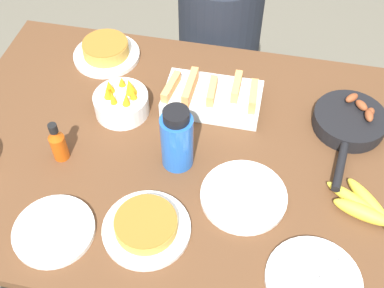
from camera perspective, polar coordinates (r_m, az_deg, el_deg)
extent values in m
plane|color=#666051|center=(2.03, 0.00, -13.67)|extent=(14.00, 14.00, 0.00)
cube|color=brown|center=(1.43, 0.00, -1.21)|extent=(1.48, 0.98, 0.03)
cylinder|color=brown|center=(2.15, -15.62, 4.60)|extent=(0.07, 0.07, 0.69)
cylinder|color=brown|center=(2.03, 21.81, -1.23)|extent=(0.07, 0.07, 0.69)
ellipsoid|color=yellow|center=(1.37, 20.20, -6.42)|extent=(0.13, 0.15, 0.04)
ellipsoid|color=yellow|center=(1.36, 19.10, -6.67)|extent=(0.19, 0.13, 0.03)
ellipsoid|color=yellow|center=(1.34, 19.50, -7.62)|extent=(0.16, 0.08, 0.04)
cube|color=silver|center=(1.53, 2.44, 5.42)|extent=(0.30, 0.18, 0.05)
cube|color=#F29E56|center=(1.50, -2.50, 6.74)|extent=(0.04, 0.12, 0.04)
cube|color=#F29E56|center=(1.49, -0.22, 6.65)|extent=(0.03, 0.14, 0.05)
cube|color=#F29E56|center=(1.49, 2.38, 6.23)|extent=(0.03, 0.10, 0.04)
cube|color=#F29E56|center=(1.51, 5.29, 6.74)|extent=(0.02, 0.11, 0.04)
cube|color=#F29E56|center=(1.47, 7.25, 5.56)|extent=(0.03, 0.11, 0.05)
cylinder|color=black|center=(1.55, 17.94, 2.09)|extent=(0.21, 0.21, 0.01)
cylinder|color=black|center=(1.53, 18.17, 2.74)|extent=(0.22, 0.22, 0.04)
cylinder|color=black|center=(1.40, 17.17, -2.49)|extent=(0.05, 0.17, 0.02)
ellipsoid|color=brown|center=(1.54, 18.41, 5.21)|extent=(0.05, 0.06, 0.03)
ellipsoid|color=brown|center=(1.53, 20.37, 3.57)|extent=(0.04, 0.04, 0.03)
ellipsoid|color=brown|center=(1.53, 19.45, 4.35)|extent=(0.05, 0.05, 0.03)
ellipsoid|color=brown|center=(1.51, 20.25, 3.19)|extent=(0.03, 0.05, 0.03)
cylinder|color=white|center=(1.73, -10.07, 10.32)|extent=(0.23, 0.23, 0.02)
cylinder|color=gold|center=(1.71, -10.21, 11.09)|extent=(0.16, 0.16, 0.04)
cylinder|color=#9F6624|center=(1.70, -10.32, 11.70)|extent=(0.15, 0.15, 0.00)
cylinder|color=white|center=(1.26, -5.40, -10.00)|extent=(0.23, 0.23, 0.02)
cylinder|color=gold|center=(1.24, -5.48, -9.44)|extent=(0.16, 0.16, 0.03)
cylinder|color=#9F6624|center=(1.23, -5.54, -9.03)|extent=(0.16, 0.16, 0.00)
cylinder|color=white|center=(1.31, -16.05, -9.85)|extent=(0.21, 0.21, 0.02)
cylinder|color=silver|center=(1.30, -17.50, -10.02)|extent=(0.03, 0.12, 0.01)
cube|color=silver|center=(1.33, -15.39, -7.21)|extent=(0.03, 0.05, 0.00)
cylinder|color=white|center=(1.23, 14.19, -15.45)|extent=(0.23, 0.23, 0.02)
cylinder|color=silver|center=(1.23, 15.38, -14.68)|extent=(0.09, 0.11, 0.01)
cylinder|color=white|center=(1.32, 6.14, -6.17)|extent=(0.24, 0.24, 0.02)
cylinder|color=silver|center=(1.32, 4.90, -5.08)|extent=(0.11, 0.05, 0.01)
cube|color=silver|center=(1.34, 8.33, -4.48)|extent=(0.05, 0.04, 0.00)
cylinder|color=white|center=(1.51, -8.35, 4.75)|extent=(0.17, 0.17, 0.07)
cone|color=orange|center=(1.47, -6.96, 5.81)|extent=(0.03, 0.03, 0.04)
cone|color=orange|center=(1.48, -7.35, 6.74)|extent=(0.06, 0.06, 0.06)
cone|color=orange|center=(1.51, -8.31, 7.29)|extent=(0.03, 0.03, 0.04)
cone|color=orange|center=(1.50, -9.77, 6.68)|extent=(0.05, 0.05, 0.05)
cone|color=orange|center=(1.48, -9.91, 5.99)|extent=(0.05, 0.05, 0.05)
cone|color=orange|center=(1.46, -9.39, 5.42)|extent=(0.04, 0.03, 0.05)
cone|color=orange|center=(1.45, -7.79, 5.26)|extent=(0.04, 0.04, 0.05)
cylinder|color=blue|center=(1.32, -1.78, 0.30)|extent=(0.09, 0.09, 0.18)
cylinder|color=black|center=(1.25, -1.90, 3.34)|extent=(0.07, 0.07, 0.03)
cylinder|color=#C64C0F|center=(1.42, -15.47, -0.35)|extent=(0.05, 0.05, 0.08)
cone|color=#C64C0F|center=(1.38, -15.93, 1.08)|extent=(0.05, 0.05, 0.02)
cylinder|color=black|center=(1.36, -16.16, 1.79)|extent=(0.03, 0.03, 0.03)
cube|color=black|center=(2.27, 2.80, 4.37)|extent=(0.36, 0.36, 0.39)
cylinder|color=#1E232D|center=(1.98, 3.29, 13.22)|extent=(0.33, 0.33, 0.49)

